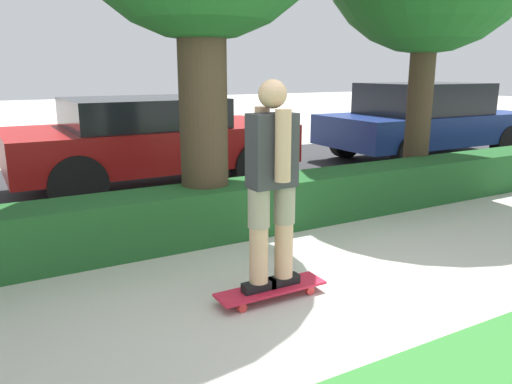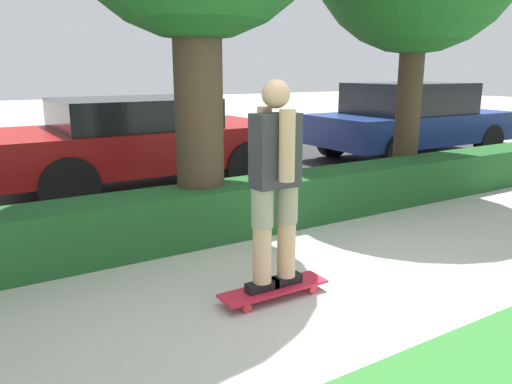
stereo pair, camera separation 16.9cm
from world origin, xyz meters
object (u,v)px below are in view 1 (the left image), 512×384
(skateboard, at_px, (271,289))
(parked_car_rear, at_px, (425,120))
(skater_person, at_px, (272,182))
(parked_car_middle, at_px, (150,139))

(skateboard, relative_size, parked_car_rear, 0.21)
(skater_person, xyz_separation_m, parked_car_middle, (0.38, 4.08, -0.19))
(skateboard, height_order, parked_car_rear, parked_car_rear)
(skater_person, bearing_deg, skateboard, -20.56)
(skateboard, xyz_separation_m, parked_car_rear, (5.86, 3.91, 0.70))
(skateboard, distance_m, parked_car_middle, 4.15)
(skateboard, bearing_deg, parked_car_rear, 33.68)
(parked_car_rear, bearing_deg, skater_person, -145.41)
(skateboard, bearing_deg, skater_person, 159.44)
(skateboard, height_order, parked_car_middle, parked_car_middle)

